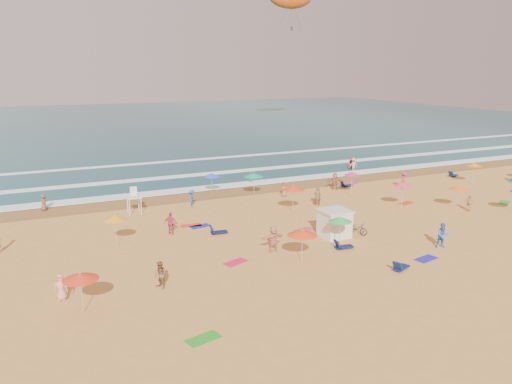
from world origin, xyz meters
name	(u,v)px	position (x,y,z in m)	size (l,w,h in m)	color
ground	(316,221)	(0.00, 0.00, 0.00)	(220.00, 220.00, 0.00)	gold
ocean	(128,124)	(0.00, 84.00, 0.00)	(220.00, 140.00, 0.18)	#0C4756
wet_sand	(255,190)	(0.00, 12.50, 0.01)	(220.00, 220.00, 0.00)	olive
surf_foam	(225,173)	(0.00, 21.32, 0.10)	(200.00, 18.70, 0.05)	white
cabana	(334,224)	(-0.77, -3.96, 1.00)	(2.00, 2.00, 2.00)	silver
cabana_roof	(335,211)	(-0.77, -3.96, 2.06)	(2.20, 2.20, 0.12)	silver
bicycle	(357,228)	(1.13, -4.26, 0.47)	(0.63, 1.80, 0.95)	black
lifeguard_stand	(134,202)	(-13.55, 8.68, 1.05)	(1.20, 1.20, 2.10)	white
beach_umbrellas	(305,197)	(-1.06, 0.08, 2.19)	(65.06, 24.96, 0.66)	#FD3863
loungers	(390,220)	(5.63, -2.76, 0.17)	(58.80, 22.97, 0.34)	#0E1146
towels	(345,228)	(1.10, -2.75, 0.01)	(36.49, 25.82, 0.03)	red
beachgoers	(300,198)	(1.17, 4.71, 0.84)	(40.79, 27.60, 2.13)	#2657B2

